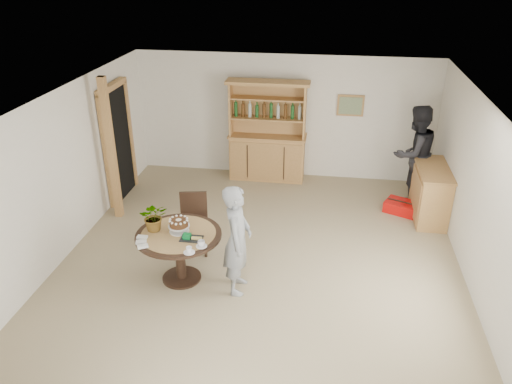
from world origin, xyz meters
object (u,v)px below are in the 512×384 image
at_px(dining_table, 179,243).
at_px(adult_person, 414,154).
at_px(hutch, 267,147).
at_px(dining_chair, 194,219).
at_px(red_suitcase, 402,207).
at_px(teen_boy, 237,240).
at_px(sideboard, 430,192).

height_order(dining_table, adult_person, adult_person).
bearing_deg(dining_table, hutch, 78.49).
xyz_separation_m(hutch, dining_table, (-0.76, -3.72, -0.08)).
distance_m(dining_chair, red_suitcase, 3.84).
height_order(teen_boy, adult_person, adult_person).
xyz_separation_m(sideboard, adult_person, (-0.25, 0.66, 0.45)).
bearing_deg(hutch, adult_person, -11.71).
height_order(hutch, sideboard, hutch).
relative_size(sideboard, dining_chair, 1.33).
bearing_deg(adult_person, dining_chair, -0.94).
relative_size(hutch, red_suitcase, 2.87).
bearing_deg(dining_table, red_suitcase, 37.23).
relative_size(teen_boy, red_suitcase, 2.23).
relative_size(sideboard, teen_boy, 0.79).
distance_m(sideboard, dining_chair, 4.15).
distance_m(sideboard, dining_table, 4.54).
bearing_deg(red_suitcase, hutch, -179.33).
bearing_deg(sideboard, dining_chair, -156.62).
bearing_deg(sideboard, adult_person, 110.58).
distance_m(hutch, dining_chair, 2.99).
relative_size(sideboard, adult_person, 0.69).
relative_size(sideboard, red_suitcase, 1.77).
xyz_separation_m(dining_chair, teen_boy, (0.87, -0.93, 0.26)).
bearing_deg(dining_table, adult_person, 41.49).
bearing_deg(hutch, red_suitcase, -23.63).
distance_m(hutch, teen_boy, 3.82).
distance_m(teen_boy, adult_person, 4.22).
xyz_separation_m(sideboard, teen_boy, (-2.95, -2.58, 0.32)).
bearing_deg(dining_chair, dining_table, -100.38).
bearing_deg(adult_person, hutch, -45.61).
xyz_separation_m(sideboard, dining_table, (-3.80, -2.48, 0.13)).
bearing_deg(adult_person, red_suitcase, 39.72).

